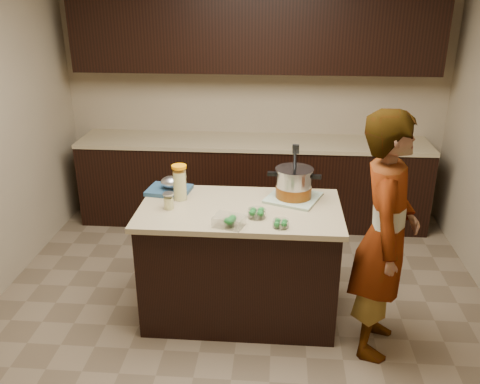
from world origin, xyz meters
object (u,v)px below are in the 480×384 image
(lemonade_pitcher, at_px, (180,184))
(person, at_px, (385,237))
(island, at_px, (240,261))
(stock_pot, at_px, (294,185))

(lemonade_pitcher, bearing_deg, person, -16.14)
(lemonade_pitcher, bearing_deg, island, -14.27)
(island, xyz_separation_m, lemonade_pitcher, (-0.46, 0.12, 0.57))
(stock_pot, xyz_separation_m, person, (0.59, -0.48, -0.16))
(lemonade_pitcher, bearing_deg, stock_pot, 4.69)
(lemonade_pitcher, xyz_separation_m, person, (1.44, -0.42, -0.17))
(island, height_order, stock_pot, stock_pot)
(island, distance_m, person, 1.10)
(stock_pot, bearing_deg, lemonade_pitcher, -168.64)
(island, relative_size, stock_pot, 3.64)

